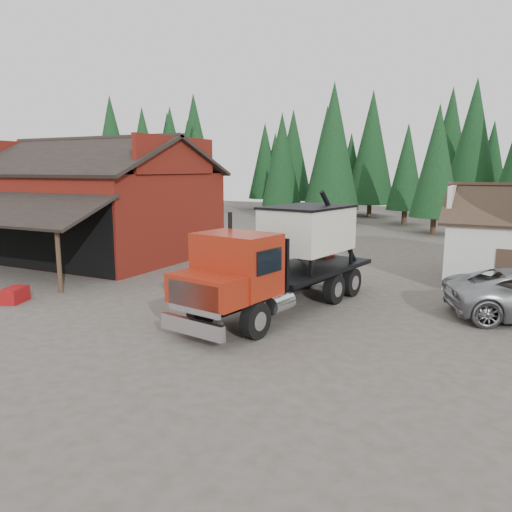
% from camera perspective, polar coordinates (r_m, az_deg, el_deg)
% --- Properties ---
extents(ground, '(120.00, 120.00, 0.00)m').
position_cam_1_polar(ground, '(17.85, -14.26, -7.54)').
color(ground, '#484038').
rests_on(ground, ground).
extents(red_barn, '(12.80, 13.63, 7.18)m').
position_cam_1_polar(red_barn, '(31.92, -17.81, 4.82)').
color(red_barn, maroon).
rests_on(red_barn, ground).
extents(conifer_backdrop, '(76.00, 16.00, 16.00)m').
position_cam_1_polar(conifer_backdrop, '(56.17, 15.04, 4.20)').
color(conifer_backdrop, black).
rests_on(conifer_backdrop, ground).
extents(near_pine_a, '(4.40, 4.40, 11.40)m').
position_cam_1_polar(near_pine_a, '(52.66, -12.74, 10.91)').
color(near_pine_a, '#382619').
rests_on(near_pine_a, ground).
extents(near_pine_b, '(3.96, 3.96, 10.40)m').
position_cam_1_polar(near_pine_b, '(43.10, 19.98, 10.17)').
color(near_pine_b, '#382619').
rests_on(near_pine_b, ground).
extents(near_pine_d, '(5.28, 5.28, 13.40)m').
position_cam_1_polar(near_pine_d, '(49.26, 8.81, 12.28)').
color(near_pine_d, '#382619').
rests_on(near_pine_d, ground).
extents(feed_truck, '(4.29, 10.14, 4.44)m').
position_cam_1_polar(feed_truck, '(18.59, 3.20, 0.03)').
color(feed_truck, black).
rests_on(feed_truck, ground).
extents(equip_box, '(1.02, 1.27, 0.60)m').
position_cam_1_polar(equip_box, '(22.16, -25.90, -4.04)').
color(equip_box, maroon).
rests_on(equip_box, ground).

